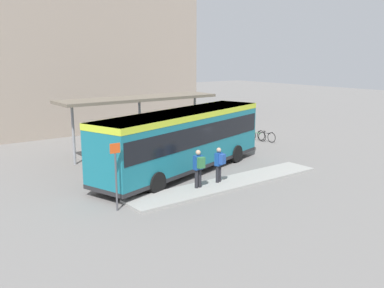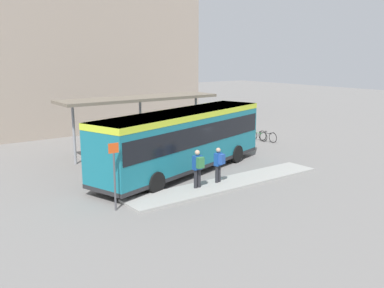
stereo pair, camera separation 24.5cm
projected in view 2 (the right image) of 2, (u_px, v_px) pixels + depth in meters
The scene contains 10 objects.
ground_plane at pixel (183, 172), 23.04m from camera, with size 120.00×120.00×0.00m, color slate.
curb_island at pixel (228, 183), 20.87m from camera, with size 10.94×1.80×0.12m.
city_bus at pixel (183, 137), 22.65m from camera, with size 11.80×5.77×3.31m.
pedestrian_waiting at pixel (198, 166), 19.76m from camera, with size 0.44×0.46×1.80m.
pedestrian_companion at pixel (219, 163), 20.64m from camera, with size 0.47×0.51×1.72m.
bicycle_black at pixel (268, 136), 31.07m from camera, with size 0.48×1.77×0.76m.
bicycle_green at pixel (258, 136), 31.43m from camera, with size 0.48×1.64×0.71m.
station_shelter at pixel (140, 100), 26.61m from camera, with size 10.25×2.58×3.64m.
platform_sign at pixel (114, 173), 17.10m from camera, with size 0.44×0.08×2.80m.
station_building at pixel (24, 53), 36.32m from camera, with size 27.28×13.31×12.70m.
Camera 2 is at (-12.82, -18.17, 6.22)m, focal length 40.00 mm.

